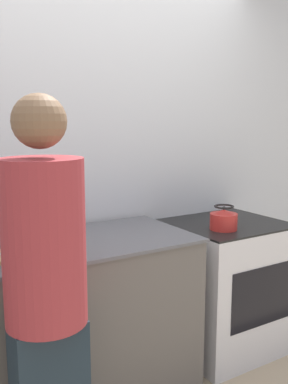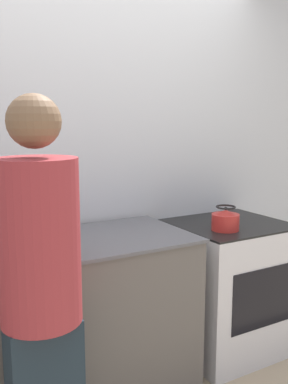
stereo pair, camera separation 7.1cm
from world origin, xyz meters
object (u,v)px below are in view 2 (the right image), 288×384
object	(u,v)px
person	(40,289)
cutting_board	(4,255)
kettle	(225,220)
oven	(228,286)

from	to	relation	value
person	cutting_board	world-z (taller)	person
kettle	oven	bearing A→B (deg)	39.87
person	cutting_board	bearing A→B (deg)	95.68
cutting_board	kettle	xyz separation A→B (m)	(1.33, -0.03, 0.02)
person	cutting_board	xyz separation A→B (m)	(-0.04, 0.44, 0.02)
person	kettle	size ratio (longest dim) A/B	9.67
oven	person	xyz separation A→B (m)	(-1.44, -0.53, 0.46)
oven	cutting_board	xyz separation A→B (m)	(-1.48, -0.09, 0.48)
kettle	person	bearing A→B (deg)	-162.56
oven	person	bearing A→B (deg)	-159.75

